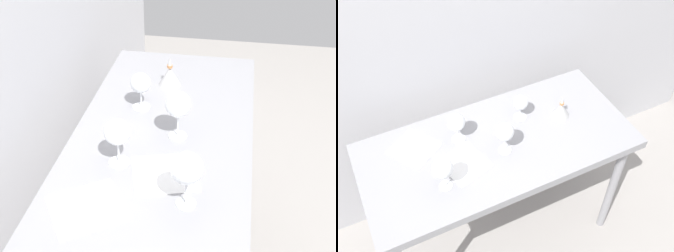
# 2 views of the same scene
# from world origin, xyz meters

# --- Properties ---
(ground_plane) EXTENTS (6.00, 6.00, 0.00)m
(ground_plane) POSITION_xyz_m (0.00, 0.00, 0.00)
(ground_plane) COLOR #9C9791
(back_wall) EXTENTS (3.80, 0.04, 2.60)m
(back_wall) POSITION_xyz_m (0.00, 0.49, 1.30)
(back_wall) COLOR #BCBCC1
(back_wall) RESTS_ON ground_plane
(steel_counter) EXTENTS (1.40, 0.65, 0.90)m
(steel_counter) POSITION_xyz_m (0.00, -0.01, 0.79)
(steel_counter) COLOR gray
(steel_counter) RESTS_ON ground_plane
(wine_glass_near_center) EXTENTS (0.09, 0.09, 0.18)m
(wine_glass_near_center) POSITION_xyz_m (0.01, -0.06, 1.03)
(wine_glass_near_center) COLOR white
(wine_glass_near_center) RESTS_ON steel_counter
(wine_glass_far_right) EXTENTS (0.08, 0.08, 0.15)m
(wine_glass_far_right) POSITION_xyz_m (0.19, 0.11, 1.00)
(wine_glass_far_right) COLOR white
(wine_glass_far_right) RESTS_ON steel_counter
(wine_glass_far_left) EXTENTS (0.09, 0.09, 0.17)m
(wine_glass_far_left) POSITION_xyz_m (-0.17, 0.11, 1.02)
(wine_glass_far_left) COLOR white
(wine_glass_far_left) RESTS_ON steel_counter
(wine_glass_near_left) EXTENTS (0.10, 0.10, 0.19)m
(wine_glass_near_left) POSITION_xyz_m (-0.33, -0.14, 1.03)
(wine_glass_near_left) COLOR white
(wine_glass_near_left) RESTS_ON steel_counter
(tasting_sheet_upper) EXTENTS (0.28, 0.28, 0.00)m
(tasting_sheet_upper) POSITION_xyz_m (-0.39, 0.15, 0.90)
(tasting_sheet_upper) COLOR white
(tasting_sheet_upper) RESTS_ON steel_counter
(tasting_sheet_lower) EXTENTS (0.25, 0.25, 0.00)m
(tasting_sheet_lower) POSITION_xyz_m (-0.20, -0.05, 0.90)
(tasting_sheet_lower) COLOR white
(tasting_sheet_lower) RESTS_ON steel_counter
(decanter_funnel) EXTENTS (0.10, 0.10, 0.13)m
(decanter_funnel) POSITION_xyz_m (0.39, 0.03, 0.94)
(decanter_funnel) COLOR #B3B3B3
(decanter_funnel) RESTS_ON steel_counter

